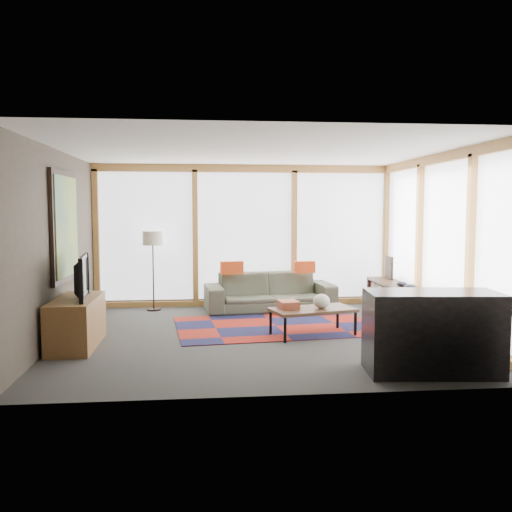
{
  "coord_description": "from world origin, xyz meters",
  "views": [
    {
      "loc": [
        -0.79,
        -7.53,
        1.8
      ],
      "look_at": [
        0.0,
        0.4,
        1.1
      ],
      "focal_mm": 38.0,
      "sensor_mm": 36.0,
      "label": 1
    }
  ],
  "objects": [
    {
      "name": "shelf_picture",
      "position": [
        2.52,
        1.76,
        0.75
      ],
      "size": [
        0.04,
        0.31,
        0.41
      ],
      "primitive_type": "cube",
      "rotation": [
        0.0,
        0.0,
        0.0
      ],
      "color": "black",
      "rests_on": "bookshelf"
    },
    {
      "name": "bowl_a",
      "position": [
        2.4,
        0.45,
        0.59
      ],
      "size": [
        0.21,
        0.21,
        0.1
      ],
      "primitive_type": "ellipsoid",
      "rotation": [
        0.0,
        0.0,
        -0.06
      ],
      "color": "black",
      "rests_on": "bookshelf"
    },
    {
      "name": "tv_console",
      "position": [
        -2.43,
        -0.38,
        0.32
      ],
      "size": [
        0.53,
        1.27,
        0.64
      ],
      "primitive_type": "cube",
      "color": "brown",
      "rests_on": "ground"
    },
    {
      "name": "floor_lamp",
      "position": [
        -1.66,
        2.09,
        0.7
      ],
      "size": [
        0.35,
        0.35,
        1.41
      ],
      "primitive_type": null,
      "color": "black",
      "rests_on": "ground"
    },
    {
      "name": "bookshelf",
      "position": [
        2.43,
        1.05,
        0.27
      ],
      "size": [
        0.4,
        2.17,
        0.54
      ],
      "primitive_type": null,
      "color": "#341E14",
      "rests_on": "ground"
    },
    {
      "name": "coffee_table",
      "position": [
        0.76,
        -0.08,
        0.19
      ],
      "size": [
        1.28,
        0.87,
        0.39
      ],
      "primitive_type": null,
      "rotation": [
        0.0,
        0.0,
        0.27
      ],
      "color": "#341E14",
      "rests_on": "ground"
    },
    {
      "name": "ground",
      "position": [
        0.0,
        0.0,
        0.0
      ],
      "size": [
        5.5,
        5.5,
        0.0
      ],
      "primitive_type": "plane",
      "color": "#2E2E2B",
      "rests_on": "ground"
    },
    {
      "name": "book_stack",
      "position": [
        0.42,
        -0.03,
        0.44
      ],
      "size": [
        0.3,
        0.36,
        0.11
      ],
      "primitive_type": "cube",
      "rotation": [
        0.0,
        0.0,
        0.14
      ],
      "color": "brown",
      "rests_on": "coffee_table"
    },
    {
      "name": "bowl_b",
      "position": [
        2.41,
        0.86,
        0.59
      ],
      "size": [
        0.2,
        0.2,
        0.08
      ],
      "primitive_type": "ellipsoid",
      "rotation": [
        0.0,
        0.0,
        0.24
      ],
      "color": "black",
      "rests_on": "bookshelf"
    },
    {
      "name": "sofa",
      "position": [
        0.39,
        1.9,
        0.33
      ],
      "size": [
        2.34,
        1.1,
        0.66
      ],
      "primitive_type": "imported",
      "rotation": [
        0.0,
        0.0,
        0.1
      ],
      "color": "#34362A",
      "rests_on": "ground"
    },
    {
      "name": "pillow_left",
      "position": [
        -0.28,
        1.86,
        0.77
      ],
      "size": [
        0.41,
        0.19,
        0.22
      ],
      "primitive_type": "cube",
      "rotation": [
        0.0,
        0.0,
        0.17
      ],
      "color": "#B63B14",
      "rests_on": "sofa"
    },
    {
      "name": "pillow_right",
      "position": [
        1.01,
        1.88,
        0.76
      ],
      "size": [
        0.39,
        0.14,
        0.21
      ],
      "primitive_type": "cube",
      "rotation": [
        0.0,
        0.0,
        0.08
      ],
      "color": "#B63B14",
      "rests_on": "sofa"
    },
    {
      "name": "rug",
      "position": [
        0.32,
        0.56,
        0.01
      ],
      "size": [
        3.18,
        2.22,
        0.01
      ],
      "primitive_type": "cube",
      "rotation": [
        0.0,
        0.0,
        0.1
      ],
      "color": "maroon",
      "rests_on": "ground"
    },
    {
      "name": "vase",
      "position": [
        0.88,
        -0.09,
        0.49
      ],
      "size": [
        0.27,
        0.27,
        0.21
      ],
      "primitive_type": "ellipsoid",
      "rotation": [
        0.0,
        0.0,
        0.15
      ],
      "color": "beige",
      "rests_on": "coffee_table"
    },
    {
      "name": "bar_counter",
      "position": [
        1.71,
        -1.93,
        0.45
      ],
      "size": [
        1.47,
        0.79,
        0.9
      ],
      "primitive_type": "cube",
      "rotation": [
        0.0,
        0.0,
        -0.1
      ],
      "color": "black",
      "rests_on": "ground"
    },
    {
      "name": "room_envelope",
      "position": [
        0.49,
        0.56,
        1.54
      ],
      "size": [
        5.52,
        5.02,
        2.62
      ],
      "color": "#3E352E",
      "rests_on": "ground"
    },
    {
      "name": "television",
      "position": [
        -2.42,
        -0.39,
        0.92
      ],
      "size": [
        0.24,
        0.98,
        0.56
      ],
      "primitive_type": "imported",
      "rotation": [
        0.0,
        0.0,
        1.69
      ],
      "color": "black",
      "rests_on": "tv_console"
    }
  ]
}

